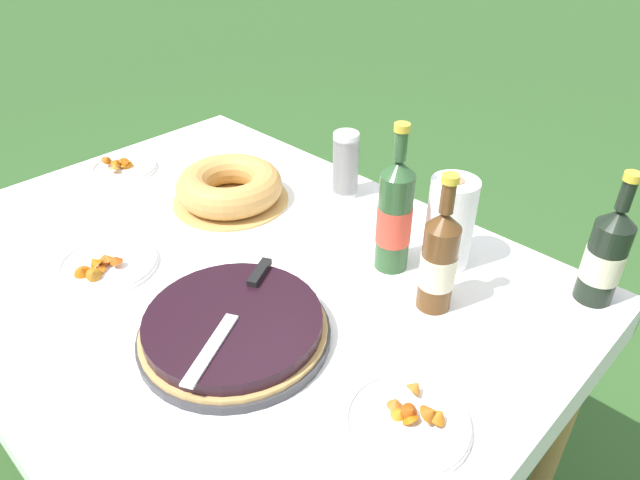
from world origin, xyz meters
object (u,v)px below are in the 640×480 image
object	(u,v)px
serving_knife	(239,305)
bundt_cake	(230,187)
cider_bottle_green	(395,216)
juice_bottle_red	(605,256)
berry_tart	(234,328)
cider_bottle_amber	(439,261)
snack_plate_near	(408,420)
snack_plate_right	(106,264)
snack_plate_left	(123,167)
cup_stack	(346,165)
paper_towel_roll	(450,223)

from	to	relation	value
serving_knife	bundt_cake	world-z (taller)	bundt_cake
cider_bottle_green	juice_bottle_red	size ratio (longest dim) A/B	1.16
berry_tart	cider_bottle_green	bearing A→B (deg)	80.41
bundt_cake	cider_bottle_amber	distance (m)	0.67
snack_plate_near	cider_bottle_green	bearing A→B (deg)	132.15
juice_bottle_red	snack_plate_right	size ratio (longest dim) A/B	1.32
cider_bottle_amber	snack_plate_left	world-z (taller)	cider_bottle_amber
berry_tart	bundt_cake	distance (m)	0.56
cider_bottle_amber	snack_plate_right	size ratio (longest dim) A/B	1.36
serving_knife	snack_plate_right	distance (m)	0.40
bundt_cake	cider_bottle_amber	size ratio (longest dim) A/B	1.02
cup_stack	snack_plate_near	size ratio (longest dim) A/B	0.86
bundt_cake	juice_bottle_red	xyz separation A→B (m)	(0.90, 0.29, 0.07)
cider_bottle_amber	snack_plate_near	distance (m)	0.34
bundt_cake	paper_towel_roll	bearing A→B (deg)	16.87
cup_stack	snack_plate_right	size ratio (longest dim) A/B	0.81
bundt_cake	snack_plate_right	world-z (taller)	bundt_cake
serving_knife	juice_bottle_red	size ratio (longest dim) A/B	1.13
snack_plate_left	juice_bottle_red	bearing A→B (deg)	17.53
serving_knife	juice_bottle_red	world-z (taller)	juice_bottle_red
snack_plate_near	bundt_cake	bearing A→B (deg)	162.13
serving_knife	paper_towel_roll	bearing A→B (deg)	134.37
bundt_cake	cup_stack	bearing A→B (deg)	51.38
cup_stack	bundt_cake	bearing A→B (deg)	-128.62
cider_bottle_green	snack_plate_near	bearing A→B (deg)	-47.85
bundt_cake	paper_towel_roll	size ratio (longest dim) A/B	1.48
bundt_cake	serving_knife	bearing A→B (deg)	-36.14
snack_plate_left	snack_plate_right	xyz separation A→B (m)	(0.42, -0.29, -0.00)
bundt_cake	juice_bottle_red	world-z (taller)	juice_bottle_red
berry_tart	cider_bottle_green	size ratio (longest dim) A/B	1.08
bundt_cake	juice_bottle_red	bearing A→B (deg)	17.91
snack_plate_right	berry_tart	bearing A→B (deg)	8.85
cider_bottle_amber	berry_tart	bearing A→B (deg)	-121.68
serving_knife	cider_bottle_amber	world-z (taller)	cider_bottle_amber
serving_knife	snack_plate_right	size ratio (longest dim) A/B	1.49
juice_bottle_red	snack_plate_left	size ratio (longest dim) A/B	1.55
snack_plate_near	paper_towel_roll	distance (m)	0.51
cup_stack	juice_bottle_red	distance (m)	0.70
serving_knife	snack_plate_left	size ratio (longest dim) A/B	1.74
serving_knife	snack_plate_near	bearing A→B (deg)	70.01
snack_plate_near	berry_tart	bearing A→B (deg)	-168.80
cup_stack	juice_bottle_red	xyz separation A→B (m)	(0.70, 0.04, 0.02)
juice_bottle_red	snack_plate_right	world-z (taller)	juice_bottle_red
berry_tart	snack_plate_right	world-z (taller)	berry_tart
cider_bottle_green	paper_towel_roll	bearing A→B (deg)	51.83
cup_stack	cider_bottle_amber	xyz separation A→B (m)	(0.46, -0.23, 0.02)
berry_tart	snack_plate_right	size ratio (longest dim) A/B	1.66
berry_tart	cup_stack	xyz separation A→B (m)	(-0.24, 0.59, 0.07)
serving_knife	cider_bottle_amber	size ratio (longest dim) A/B	1.09
berry_tart	juice_bottle_red	bearing A→B (deg)	53.76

